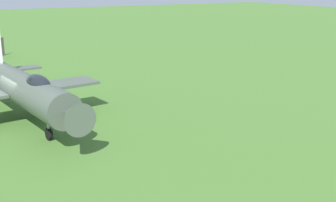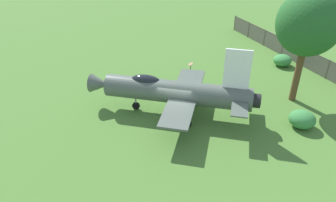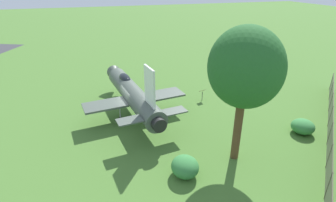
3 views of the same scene
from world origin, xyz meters
name	(u,v)px [view 3 (image 3 of 3)]	position (x,y,z in m)	size (l,w,h in m)	color
ground_plane	(134,114)	(0.00, 0.00, 0.00)	(200.00, 200.00, 0.00)	#47722D
display_jet	(132,93)	(-0.36, -0.05, 1.97)	(12.88, 8.93, 5.63)	#4C564C
shade_tree	(245,68)	(8.25, 5.38, 6.38)	(4.75, 4.41, 8.91)	brown
perimeter_fence	(329,169)	(12.08, 9.39, 0.98)	(23.16, 24.75, 1.86)	#4C4238
shrub_near_fence	(303,127)	(7.06, 12.11, 0.57)	(1.77, 1.76, 1.14)	#387F3D
shrub_by_tree	(185,167)	(8.96, 1.49, 0.64)	(1.87, 1.71, 1.28)	#387F3D
info_plaque	(202,92)	(-1.03, 7.09, 0.85)	(0.55, 0.69, 1.14)	#333333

